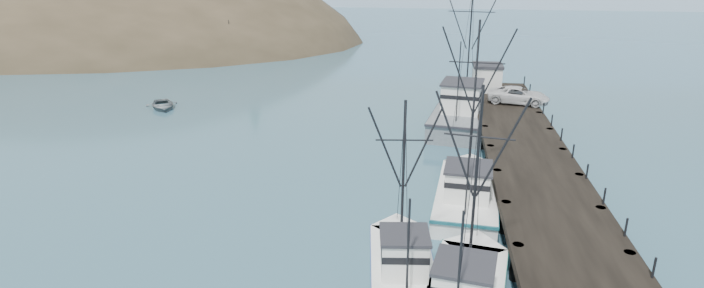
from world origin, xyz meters
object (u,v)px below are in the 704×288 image
pier (526,151)px  work_vessel (463,111)px  pier_shed (487,77)px  motorboat (163,108)px  trawler_mid (402,265)px  trawler_far (467,192)px  pickup_truck (519,95)px

pier → work_vessel: work_vessel is taller
pier_shed → motorboat: bearing=-172.1°
pier → work_vessel: size_ratio=2.65×
work_vessel → pier_shed: bearing=65.8°
pier → pier_shed: size_ratio=13.75×
pier → trawler_mid: (-8.26, -15.85, -0.87)m
pier → pier_shed: 18.14m
trawler_far → pickup_truck: bearing=73.6°
trawler_mid → pier_shed: (6.79, 33.85, 2.60)m
trawler_mid → motorboat: (-27.24, 29.10, -0.82)m
work_vessel → pier_shed: (2.55, 5.67, 2.19)m
pier → trawler_mid: trawler_mid is taller
pier → pier_shed: (-1.47, 18.00, 1.73)m
trawler_mid → pier_shed: size_ratio=2.96×
motorboat → work_vessel: bearing=-32.6°
trawler_far → pickup_truck: trawler_far is taller
work_vessel → motorboat: (-31.48, 0.92, -1.23)m
pier → motorboat: bearing=159.5°
trawler_mid → trawler_far: size_ratio=0.78×
pier → pickup_truck: pickup_truck is taller
trawler_far → pier_shed: size_ratio=3.79×
trawler_far → work_vessel: size_ratio=0.73×
pier → trawler_far: bearing=-125.9°
pier → pickup_truck: 13.07m
pickup_truck → motorboat: 36.74m
work_vessel → motorboat: 31.52m
trawler_far → pier: bearing=54.1°
work_vessel → trawler_far: bearing=-91.7°
trawler_mid → pier_shed: trawler_mid is taller
pier → trawler_mid: bearing=-117.5°
pier_shed → pickup_truck: bearing=-62.7°
trawler_mid → work_vessel: 28.50m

